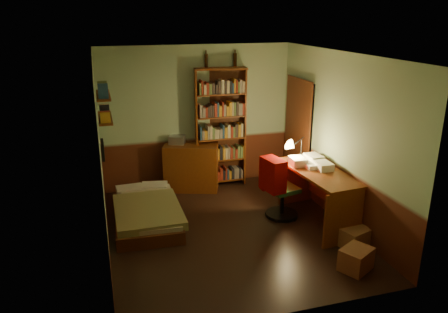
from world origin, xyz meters
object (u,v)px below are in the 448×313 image
object	(u,v)px
dresser	(191,167)
cardboard_box_b	(354,237)
bed	(147,206)
office_chair	(283,186)
desk	(317,196)
cardboard_box_a	(356,259)
mini_stereo	(177,140)
desk_lamp	(301,144)
bookshelf	(221,128)

from	to	relation	value
dresser	cardboard_box_b	xyz separation A→B (m)	(1.74, -2.70, -0.29)
bed	office_chair	xyz separation A→B (m)	(2.10, -0.44, 0.26)
desk	cardboard_box_a	world-z (taller)	desk
dresser	mini_stereo	bearing A→B (deg)	170.30
desk_lamp	cardboard_box_b	size ratio (longest dim) A/B	1.51
bookshelf	dresser	bearing A→B (deg)	-163.74
bed	desk	xyz separation A→B (m)	(2.54, -0.76, 0.16)
bookshelf	desk	distance (m)	2.28
bed	cardboard_box_b	world-z (taller)	bed
mini_stereo	office_chair	size ratio (longest dim) A/B	0.27
dresser	cardboard_box_a	size ratio (longest dim) A/B	2.47
mini_stereo	cardboard_box_a	bearing A→B (deg)	-41.17
bookshelf	cardboard_box_a	distance (m)	3.54
bookshelf	office_chair	bearing A→B (deg)	-62.79
dresser	desk	size ratio (longest dim) A/B	0.61
cardboard_box_b	cardboard_box_a	bearing A→B (deg)	-120.53
dresser	bookshelf	size ratio (longest dim) A/B	0.44
desk	desk_lamp	size ratio (longest dim) A/B	2.70
cardboard_box_a	cardboard_box_b	size ratio (longest dim) A/B	1.01
mini_stereo	bed	bearing A→B (deg)	-98.56
cardboard_box_a	office_chair	bearing A→B (deg)	99.61
mini_stereo	desk	world-z (taller)	mini_stereo
desk_lamp	dresser	bearing A→B (deg)	155.18
dresser	mini_stereo	distance (m)	0.57
mini_stereo	cardboard_box_a	size ratio (longest dim) A/B	0.71
desk	cardboard_box_b	world-z (taller)	desk
bed	desk	size ratio (longest dim) A/B	1.11
dresser	bookshelf	world-z (taller)	bookshelf
mini_stereo	bookshelf	distance (m)	0.83
office_chair	cardboard_box_b	bearing A→B (deg)	-74.25
desk	desk_lamp	bearing A→B (deg)	92.64
desk	cardboard_box_a	bearing A→B (deg)	-101.46
dresser	mini_stereo	xyz separation A→B (m)	(-0.23, 0.12, 0.50)
cardboard_box_b	mini_stereo	bearing A→B (deg)	124.88
cardboard_box_b	dresser	bearing A→B (deg)	122.83
cardboard_box_a	cardboard_box_b	distance (m)	0.60
desk	cardboard_box_b	distance (m)	0.91
desk	office_chair	size ratio (longest dim) A/B	1.51
office_chair	cardboard_box_a	distance (m)	1.75
bookshelf	cardboard_box_a	size ratio (longest dim) A/B	5.61
desk	office_chair	xyz separation A→B (m)	(-0.44, 0.32, 0.10)
desk_lamp	cardboard_box_a	distance (m)	2.12
bookshelf	office_chair	xyz separation A→B (m)	(0.56, -1.61, -0.58)
dresser	office_chair	bearing A→B (deg)	-33.91
bookshelf	cardboard_box_a	bearing A→B (deg)	-67.59
dresser	office_chair	world-z (taller)	office_chair
dresser	office_chair	size ratio (longest dim) A/B	0.93
mini_stereo	bookshelf	bearing A→B (deg)	19.60
bookshelf	desk_lamp	distance (m)	1.71
bookshelf	desk	xyz separation A→B (m)	(1.00, -1.93, -0.68)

